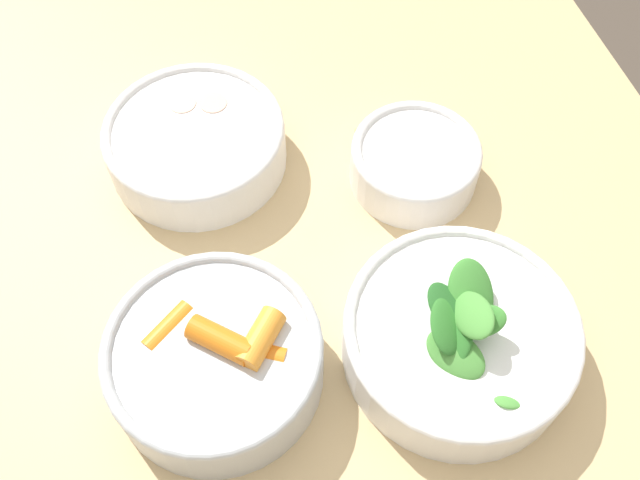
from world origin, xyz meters
TOP-DOWN VIEW (x-y plane):
  - dining_table at (0.00, 0.00)m, footprint 1.29×0.81m
  - bowl_carrots at (-0.06, 0.09)m, footprint 0.17×0.17m
  - bowl_greens at (-0.09, -0.11)m, footprint 0.19×0.19m
  - bowl_beans_hotdog at (0.17, 0.07)m, footprint 0.17×0.17m
  - bowl_cookies at (0.09, -0.13)m, footprint 0.12×0.12m

SIDE VIEW (x-z plane):
  - dining_table at x=0.00m, z-range 0.26..1.01m
  - bowl_beans_hotdog at x=0.17m, z-range 0.75..0.80m
  - bowl_cookies at x=0.09m, z-range 0.75..0.80m
  - bowl_greens at x=-0.09m, z-range 0.73..0.82m
  - bowl_carrots at x=-0.06m, z-range 0.75..0.82m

